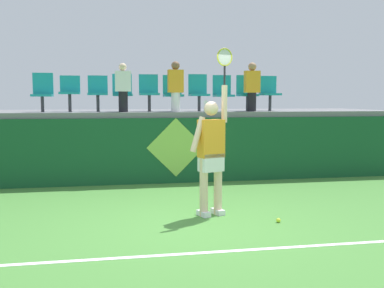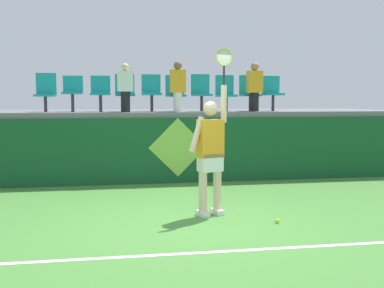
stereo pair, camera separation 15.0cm
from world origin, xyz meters
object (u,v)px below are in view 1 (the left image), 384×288
stadium_chair_2 (98,91)px  spectator_2 (176,86)px  stadium_chair_6 (198,91)px  stadium_chair_7 (223,92)px  stadium_chair_3 (122,91)px  stadium_chair_5 (173,92)px  stadium_chair_8 (247,91)px  stadium_chair_1 (70,91)px  spectator_0 (252,86)px  tennis_player (211,151)px  stadium_chair_4 (149,91)px  water_bottle (206,106)px  stadium_chair_0 (43,91)px  tennis_ball (278,220)px  stadium_chair_9 (269,91)px  spectator_1 (123,87)px

stadium_chair_2 → spectator_2: bearing=-13.8°
stadium_chair_6 → stadium_chair_7: 0.59m
stadium_chair_2 → stadium_chair_3: bearing=0.7°
stadium_chair_5 → stadium_chair_8: 1.78m
stadium_chair_1 → spectator_0: bearing=-5.6°
tennis_player → stadium_chair_4: size_ratio=3.06×
stadium_chair_4 → spectator_0: 2.37m
stadium_chair_1 → spectator_2: bearing=-10.2°
stadium_chair_6 → spectator_0: bearing=-19.5°
stadium_chair_4 → spectator_2: (0.56, -0.42, 0.11)m
stadium_chair_1 → stadium_chair_5: bearing=0.3°
water_bottle → stadium_chair_5: size_ratio=0.30×
stadium_chair_5 → stadium_chair_1: bearing=-179.7°
tennis_player → stadium_chair_0: size_ratio=3.02×
stadium_chair_5 → spectator_0: size_ratio=0.75×
tennis_player → spectator_0: 3.83m
tennis_ball → water_bottle: bearing=94.9°
stadium_chair_0 → stadium_chair_1: (0.58, -0.01, 0.01)m
stadium_chair_3 → stadium_chair_4: bearing=-0.3°
stadium_chair_4 → stadium_chair_2: bearing=-179.8°
stadium_chair_9 → spectator_1: bearing=-172.6°
stadium_chair_8 → stadium_chair_9: stadium_chair_8 is taller
stadium_chair_2 → stadium_chair_0: bearing=179.6°
water_bottle → stadium_chair_0: size_ratio=0.29×
stadium_chair_8 → spectator_2: spectator_2 is taller
stadium_chair_5 → stadium_chair_8: (1.78, 0.00, 0.01)m
stadium_chair_1 → stadium_chair_0: bearing=178.8°
stadium_chair_1 → stadium_chair_4: stadium_chair_4 is taller
stadium_chair_2 → stadium_chair_5: stadium_chair_5 is taller
tennis_ball → stadium_chair_4: stadium_chair_4 is taller
stadium_chair_0 → stadium_chair_9: (5.24, -0.01, 0.01)m
stadium_chair_1 → stadium_chair_2: 0.61m
spectator_1 → stadium_chair_9: bearing=7.4°
stadium_chair_1 → spectator_1: size_ratio=0.76×
tennis_ball → stadium_chair_0: 6.08m
stadium_chair_8 → tennis_player: bearing=-114.9°
stadium_chair_3 → spectator_2: 1.24m
stadium_chair_6 → stadium_chair_1: bearing=-179.8°
stadium_chair_3 → stadium_chair_4: 0.60m
tennis_player → stadium_chair_9: 4.42m
spectator_2 → spectator_0: bearing=0.4°
stadium_chair_2 → stadium_chair_1: bearing=-179.7°
tennis_ball → stadium_chair_1: size_ratio=0.08×
tennis_player → tennis_ball: (0.88, -0.61, -0.98)m
stadium_chair_2 → spectator_2: size_ratio=0.73×
tennis_ball → stadium_chair_1: (-3.27, 4.26, 1.97)m
tennis_ball → stadium_chair_8: bearing=79.1°
tennis_ball → spectator_2: (-0.96, 3.85, 2.08)m
spectator_1 → stadium_chair_5: bearing=21.6°
stadium_chair_4 → spectator_1: 0.76m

